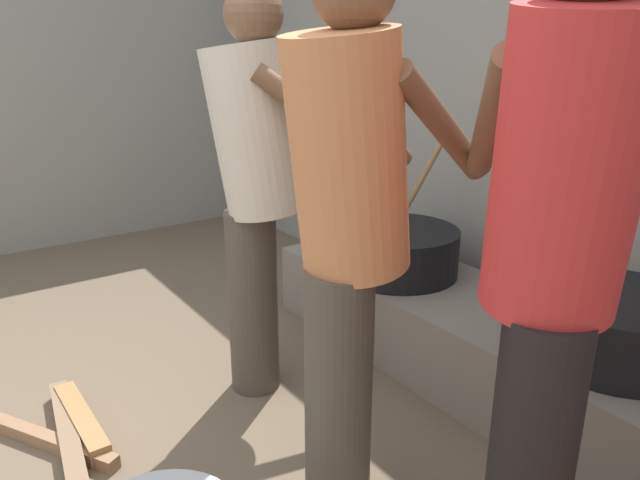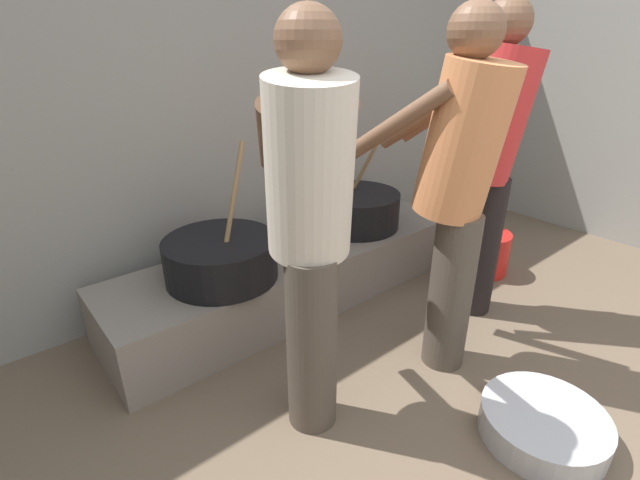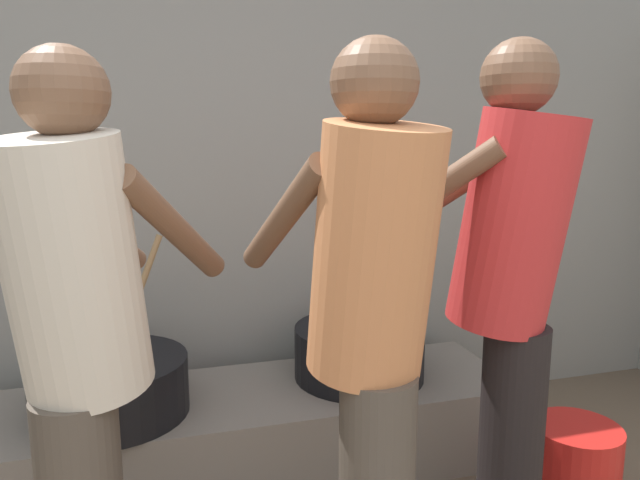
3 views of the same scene
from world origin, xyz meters
name	(u,v)px [view 2 (image 2 of 3)]	position (x,y,z in m)	size (l,w,h in m)	color
block_enclosure_rear	(202,118)	(0.00, 2.55, 1.05)	(5.77, 0.20, 2.10)	gray
hearth_ledge	(297,273)	(0.26, 2.03, 0.17)	(2.24, 0.60, 0.34)	slate
cooking_pot_main	(221,258)	(-0.24, 1.99, 0.45)	(0.57, 0.57, 0.67)	black
cooking_pot_secondary	(356,209)	(0.76, 2.06, 0.46)	(0.56, 0.56, 0.68)	black
cook_in_cream_shirt	(310,217)	(-0.25, 1.26, 0.90)	(0.62, 0.72, 1.57)	#4C4238
cook_in_red_shirt	(490,149)	(0.97, 1.31, 0.94)	(0.70, 0.71, 1.65)	black
cook_in_orange_shirt	(458,181)	(0.46, 1.14, 0.91)	(0.46, 0.72, 1.60)	#4C4238
bucket_red_plastic	(483,252)	(1.45, 1.52, 0.14)	(0.33, 0.33, 0.28)	red
metal_mixing_bowl	(543,424)	(0.38, 0.56, 0.06)	(0.49, 0.49, 0.12)	#B7B7BC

